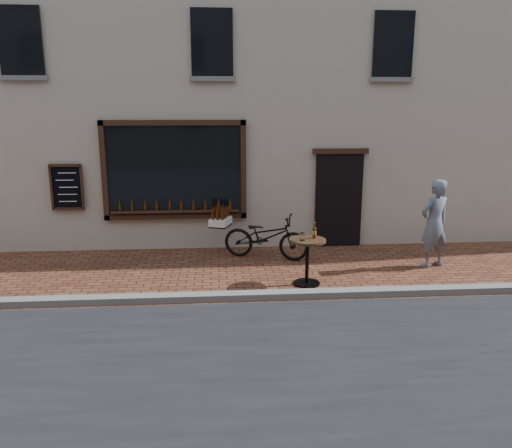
{
  "coord_description": "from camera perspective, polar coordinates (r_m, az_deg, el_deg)",
  "views": [
    {
      "loc": [
        -0.93,
        -7.91,
        3.24
      ],
      "look_at": [
        -0.22,
        1.2,
        1.1
      ],
      "focal_mm": 35.0,
      "sensor_mm": 36.0,
      "label": 1
    }
  ],
  "objects": [
    {
      "name": "ground",
      "position": [
        8.6,
        2.14,
        -8.97
      ],
      "size": [
        90.0,
        90.0,
        0.0
      ],
      "primitive_type": "plane",
      "color": "#53291A",
      "rests_on": "ground"
    },
    {
      "name": "kerb",
      "position": [
        8.76,
        1.99,
        -8.11
      ],
      "size": [
        90.0,
        0.25,
        0.12
      ],
      "primitive_type": "cube",
      "color": "slate",
      "rests_on": "ground"
    },
    {
      "name": "cargo_bicycle",
      "position": [
        10.88,
        0.94,
        -1.37
      ],
      "size": [
        2.25,
        1.3,
        1.06
      ],
      "rotation": [
        0.0,
        0.0,
        1.23
      ],
      "color": "black",
      "rests_on": "ground"
    },
    {
      "name": "shop_building",
      "position": [
        14.54,
        -0.78,
        20.14
      ],
      "size": [
        28.0,
        6.2,
        10.0
      ],
      "color": "#BAA892",
      "rests_on": "ground"
    },
    {
      "name": "pedestrian",
      "position": [
        10.87,
        19.7,
        0.05
      ],
      "size": [
        0.78,
        0.65,
        1.83
      ],
      "primitive_type": "imported",
      "rotation": [
        0.0,
        0.0,
        3.51
      ],
      "color": "slate",
      "rests_on": "ground"
    },
    {
      "name": "bistro_table",
      "position": [
        9.3,
        5.9,
        -3.22
      ],
      "size": [
        0.68,
        0.68,
        1.17
      ],
      "color": "black",
      "rests_on": "ground"
    }
  ]
}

